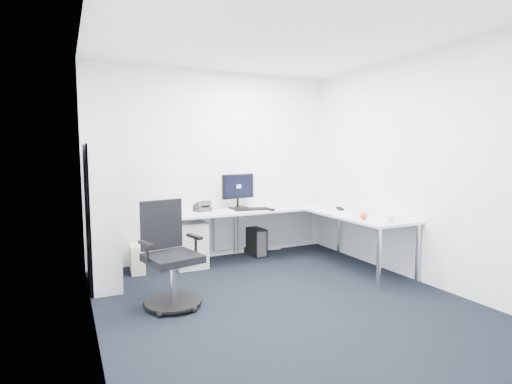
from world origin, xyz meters
name	(u,v)px	position (x,y,z in m)	size (l,w,h in m)	color
ground	(287,305)	(0.00, 0.00, 0.00)	(4.20, 4.20, 0.00)	black
ceiling	(290,30)	(0.00, 0.00, 2.70)	(4.20, 4.20, 0.00)	white
wall_back	(215,165)	(0.00, 2.10, 1.35)	(3.60, 0.02, 2.70)	white
wall_front	(496,193)	(0.00, -2.10, 1.35)	(3.60, 0.02, 2.70)	white
wall_left	(91,178)	(-1.80, 0.00, 1.35)	(0.02, 4.20, 2.70)	white
wall_right	(421,169)	(1.80, 0.00, 1.35)	(0.02, 4.20, 2.70)	white
l_desk	(271,237)	(0.55, 1.40, 0.37)	(2.50, 1.40, 0.73)	silver
drawer_pedestal	(189,244)	(-0.51, 1.77, 0.31)	(0.40, 0.50, 0.61)	silver
bookshelf	(102,216)	(-1.62, 1.45, 0.82)	(0.32, 0.82, 1.64)	#BCBFBE
task_chair	(173,255)	(-1.06, 0.46, 0.53)	(0.59, 0.59, 1.06)	black
black_pc_tower	(255,241)	(0.55, 1.90, 0.20)	(0.19, 0.42, 0.41)	black
beige_pc_tower	(137,258)	(-1.19, 1.80, 0.18)	(0.17, 0.38, 0.36)	beige
power_strip	(269,248)	(0.88, 2.09, 0.02)	(0.39, 0.07, 0.04)	white
monitor	(239,191)	(0.26, 1.85, 0.99)	(0.53, 0.17, 0.51)	black
black_keyboard	(251,209)	(0.36, 1.64, 0.74)	(0.50, 0.18, 0.02)	black
mouse	(271,209)	(0.58, 1.46, 0.75)	(0.06, 0.10, 0.03)	black
desk_phone	(202,206)	(-0.29, 1.84, 0.80)	(0.20, 0.20, 0.14)	#2F2F32
laptop	(370,204)	(1.67, 0.69, 0.85)	(0.34, 0.33, 0.24)	silver
white_keyboard	(340,214)	(1.25, 0.79, 0.74)	(0.12, 0.42, 0.01)	white
headphones	(340,208)	(1.51, 1.13, 0.76)	(0.12, 0.19, 0.05)	black
orange_fruit	(363,216)	(1.25, 0.34, 0.77)	(0.08, 0.08, 0.08)	#DA4B13
tissue_box	(384,218)	(1.40, 0.15, 0.77)	(0.11, 0.20, 0.07)	white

